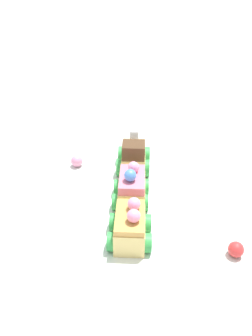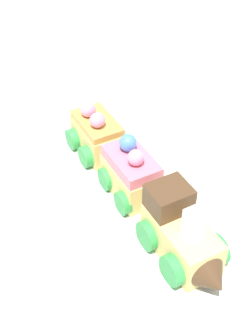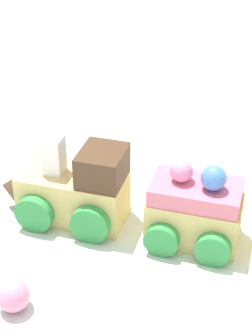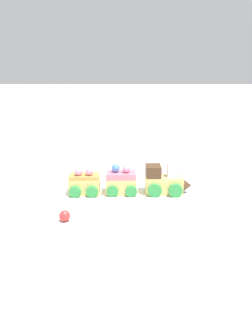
% 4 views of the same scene
% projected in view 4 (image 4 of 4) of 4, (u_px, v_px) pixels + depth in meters
% --- Properties ---
extents(ground_plane, '(10.00, 10.00, 0.00)m').
position_uv_depth(ground_plane, '(130.00, 201.00, 0.81)').
color(ground_plane, beige).
extents(display_board, '(0.63, 0.45, 0.01)m').
position_uv_depth(display_board, '(130.00, 199.00, 0.81)').
color(display_board, silver).
rests_on(display_board, ground_plane).
extents(cake_train_locomotive, '(0.12, 0.07, 0.08)m').
position_uv_depth(cake_train_locomotive, '(165.00, 183.00, 0.82)').
color(cake_train_locomotive, '#E5C675').
rests_on(cake_train_locomotive, display_board).
extents(cake_car_strawberry, '(0.08, 0.07, 0.08)m').
position_uv_depth(cake_car_strawberry, '(120.00, 183.00, 0.82)').
color(cake_car_strawberry, '#E5C675').
rests_on(cake_car_strawberry, display_board).
extents(cake_car_caramel, '(0.08, 0.07, 0.07)m').
position_uv_depth(cake_car_caramel, '(84.00, 184.00, 0.82)').
color(cake_car_caramel, '#E5C675').
rests_on(cake_car_caramel, display_board).
extents(gumball_red, '(0.02, 0.02, 0.02)m').
position_uv_depth(gumball_red, '(63.00, 216.00, 0.68)').
color(gumball_red, red).
rests_on(gumball_red, display_board).
extents(gumball_pink, '(0.02, 0.02, 0.02)m').
position_uv_depth(gumball_pink, '(159.00, 173.00, 0.94)').
color(gumball_pink, pink).
rests_on(gumball_pink, display_board).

